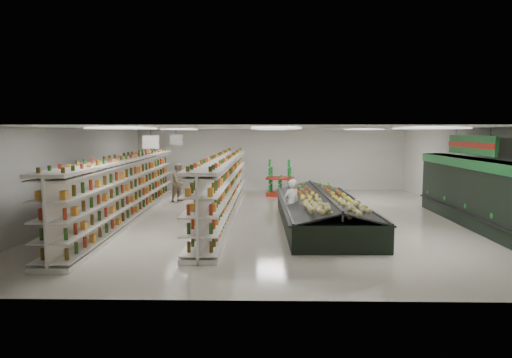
{
  "coord_description": "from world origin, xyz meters",
  "views": [
    {
      "loc": [
        -0.26,
        -16.05,
        3.08
      ],
      "look_at": [
        -0.6,
        0.59,
        1.34
      ],
      "focal_mm": 32.0,
      "sensor_mm": 36.0,
      "label": 1
    }
  ],
  "objects_px": {
    "shopper_background": "(179,182)",
    "gondola_left": "(126,191)",
    "shopper_main": "(291,204)",
    "produce_island": "(322,210)",
    "gondola_center": "(224,189)",
    "soda_endcap": "(280,180)"
  },
  "relations": [
    {
      "from": "produce_island",
      "to": "shopper_background",
      "type": "height_order",
      "value": "shopper_background"
    },
    {
      "from": "gondola_center",
      "to": "shopper_main",
      "type": "xyz_separation_m",
      "value": [
        2.35,
        -1.99,
        -0.2
      ]
    },
    {
      "from": "gondola_center",
      "to": "produce_island",
      "type": "distance_m",
      "value": 3.73
    },
    {
      "from": "shopper_main",
      "to": "shopper_background",
      "type": "bearing_deg",
      "value": -84.0
    },
    {
      "from": "produce_island",
      "to": "shopper_background",
      "type": "xyz_separation_m",
      "value": [
        -5.62,
        4.87,
        0.35
      ]
    },
    {
      "from": "gondola_left",
      "to": "soda_endcap",
      "type": "bearing_deg",
      "value": 45.09
    },
    {
      "from": "gondola_left",
      "to": "soda_endcap",
      "type": "xyz_separation_m",
      "value": [
        5.58,
        5.9,
        -0.22
      ]
    },
    {
      "from": "soda_endcap",
      "to": "shopper_main",
      "type": "height_order",
      "value": "soda_endcap"
    },
    {
      "from": "gondola_center",
      "to": "soda_endcap",
      "type": "distance_m",
      "value": 5.7
    },
    {
      "from": "gondola_left",
      "to": "shopper_main",
      "type": "distance_m",
      "value": 5.87
    },
    {
      "from": "gondola_center",
      "to": "shopper_background",
      "type": "height_order",
      "value": "gondola_center"
    },
    {
      "from": "produce_island",
      "to": "shopper_main",
      "type": "relative_size",
      "value": 4.77
    },
    {
      "from": "gondola_center",
      "to": "soda_endcap",
      "type": "relative_size",
      "value": 7.7
    },
    {
      "from": "shopper_background",
      "to": "gondola_left",
      "type": "bearing_deg",
      "value": -161.63
    },
    {
      "from": "produce_island",
      "to": "soda_endcap",
      "type": "bearing_deg",
      "value": 99.74
    },
    {
      "from": "gondola_left",
      "to": "shopper_background",
      "type": "relative_size",
      "value": 7.37
    },
    {
      "from": "shopper_main",
      "to": "produce_island",
      "type": "bearing_deg",
      "value": 169.72
    },
    {
      "from": "gondola_center",
      "to": "shopper_background",
      "type": "relative_size",
      "value": 7.27
    },
    {
      "from": "gondola_left",
      "to": "shopper_background",
      "type": "xyz_separation_m",
      "value": [
        1.12,
        4.0,
        -0.14
      ]
    },
    {
      "from": "gondola_center",
      "to": "soda_endcap",
      "type": "xyz_separation_m",
      "value": [
        2.22,
        5.25,
        -0.2
      ]
    },
    {
      "from": "shopper_main",
      "to": "gondola_left",
      "type": "bearing_deg",
      "value": -47.9
    },
    {
      "from": "gondola_left",
      "to": "shopper_main",
      "type": "height_order",
      "value": "gondola_left"
    }
  ]
}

